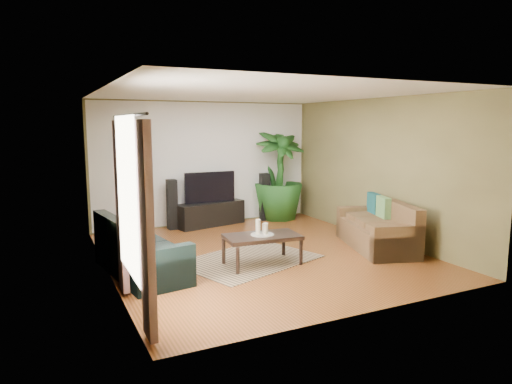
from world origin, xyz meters
TOP-DOWN VIEW (x-y plane):
  - floor at (0.00, 0.00)m, footprint 5.50×5.50m
  - ceiling at (0.00, 0.00)m, footprint 5.50×5.50m
  - wall_back at (0.00, 2.75)m, footprint 5.00×0.00m
  - wall_front at (0.00, -2.75)m, footprint 5.00×0.00m
  - wall_left at (-2.50, 0.00)m, footprint 0.00×5.50m
  - wall_right at (2.50, 0.00)m, footprint 0.00×5.50m
  - backwall_panel at (0.00, 2.74)m, footprint 4.90×0.00m
  - window_pane at (-2.48, -1.60)m, footprint 0.00×1.80m
  - curtain_near at (-2.43, -2.35)m, footprint 0.08×0.35m
  - curtain_far at (-2.43, -0.85)m, footprint 0.08×0.35m
  - curtain_rod at (-2.43, -1.60)m, footprint 0.03×1.90m
  - sofa_left at (-2.06, -0.14)m, footprint 1.12×2.04m
  - sofa_right at (2.04, -0.53)m, footprint 1.39×2.07m
  - area_rug at (-0.33, -0.22)m, footprint 2.50×2.12m
  - coffee_table at (-0.24, -0.53)m, footprint 1.23×0.75m
  - candle_tray at (-0.24, -0.53)m, footprint 0.36×0.36m
  - candle_tall at (-0.30, -0.50)m, footprint 0.07×0.07m
  - candle_mid at (-0.20, -0.57)m, footprint 0.07×0.07m
  - candle_short at (-0.17, -0.47)m, footprint 0.07×0.07m
  - tv_stand at (-0.01, 2.50)m, footprint 1.61×0.80m
  - television at (-0.01, 2.50)m, footprint 1.13×0.06m
  - speaker_left at (-0.85, 2.50)m, footprint 0.20×0.22m
  - speaker_right at (1.33, 2.50)m, footprint 0.22×0.24m
  - potted_plant at (1.69, 2.50)m, footprint 1.21×1.21m
  - plant_pot at (1.69, 2.50)m, footprint 0.38×0.38m
  - pedestal at (-1.63, 2.47)m, footprint 0.32×0.32m
  - vase at (-1.63, 2.47)m, footprint 0.29×0.29m
  - side_table at (-2.21, 0.98)m, footprint 0.59×0.59m

SIDE VIEW (x-z plane):
  - floor at x=0.00m, z-range 0.00..0.00m
  - area_rug at x=-0.33m, z-range 0.00..0.01m
  - plant_pot at x=1.69m, z-range 0.00..0.30m
  - pedestal at x=-1.63m, z-range 0.00..0.32m
  - coffee_table at x=-0.24m, z-range 0.00..0.48m
  - tv_stand at x=-0.01m, z-range 0.00..0.52m
  - side_table at x=-2.21m, z-range 0.00..0.59m
  - sofa_left at x=-2.06m, z-range 0.00..0.85m
  - sofa_right at x=2.04m, z-range 0.00..0.85m
  - vase at x=-1.63m, z-range 0.26..0.67m
  - candle_tray at x=-0.24m, z-range 0.48..0.49m
  - speaker_left at x=-0.85m, z-range 0.00..1.06m
  - speaker_right at x=1.33m, z-range 0.00..1.09m
  - candle_short at x=-0.17m, z-range 0.49..0.64m
  - candle_mid at x=-0.20m, z-range 0.49..0.68m
  - candle_tall at x=-0.30m, z-range 0.49..0.73m
  - television at x=-0.01m, z-range 0.52..1.18m
  - potted_plant at x=1.69m, z-range 0.00..2.08m
  - curtain_near at x=-2.43m, z-range 0.05..2.25m
  - curtain_far at x=-2.43m, z-range 0.05..2.25m
  - wall_left at x=-2.50m, z-range -1.40..4.10m
  - wall_right at x=2.50m, z-range -1.40..4.10m
  - wall_back at x=0.00m, z-range -1.15..3.85m
  - wall_front at x=0.00m, z-range -1.15..3.85m
  - backwall_panel at x=0.00m, z-range -1.10..3.80m
  - window_pane at x=-2.48m, z-range 0.50..2.30m
  - curtain_rod at x=-2.43m, z-range 2.28..2.31m
  - ceiling at x=0.00m, z-range 2.70..2.70m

